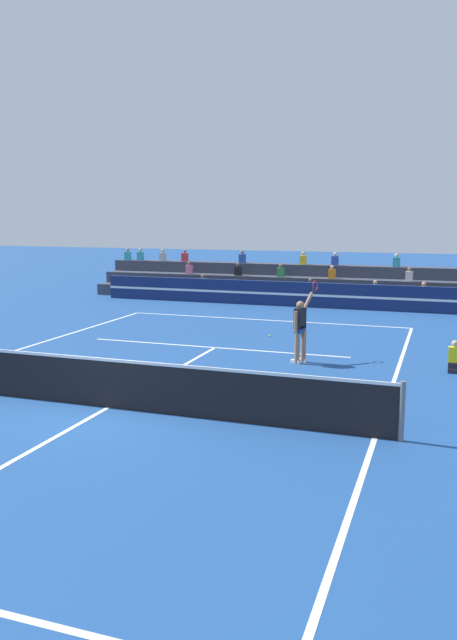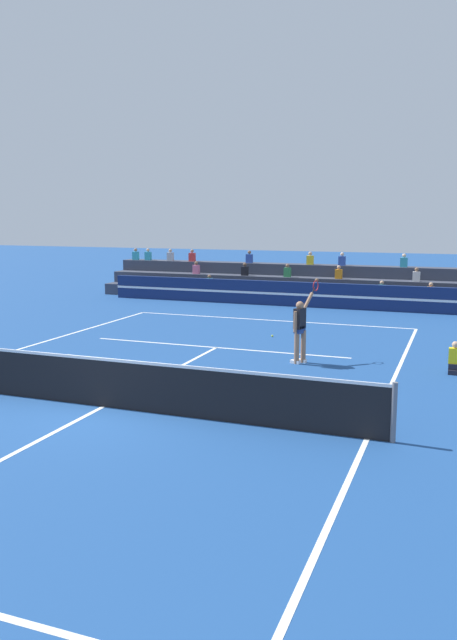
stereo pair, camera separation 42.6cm
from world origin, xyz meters
name	(u,v)px [view 1 (the left image)]	position (x,y,z in m)	size (l,w,h in m)	color
ground_plane	(108,408)	(0.00, 0.00, 0.00)	(120.00, 120.00, 0.00)	navy
court_lines	(108,407)	(0.00, 0.00, 0.00)	(11.10, 23.90, 0.01)	white
tennis_net	(107,383)	(0.00, 0.00, 0.54)	(12.00, 0.10, 1.10)	slate
sponsor_banner_wall	(289,294)	(0.00, 15.93, 0.55)	(18.00, 0.26, 1.10)	navy
bleacher_stand	(302,286)	(0.00, 18.47, 0.65)	(20.63, 2.85, 2.28)	#383D4C
ball_kid_courtside	(454,360)	(6.87, 5.58, 0.33)	(0.30, 0.36, 0.84)	black
tennis_player	(301,327)	(2.89, 5.36, 0.98)	(0.53, 1.33, 2.27)	#9E7051
tennis_ball	(270,336)	(1.11, 8.68, 0.03)	(0.07, 0.07, 0.07)	#C6DB33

